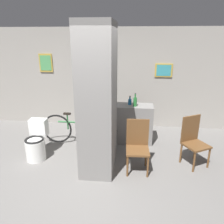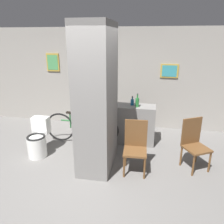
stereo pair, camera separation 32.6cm
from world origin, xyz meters
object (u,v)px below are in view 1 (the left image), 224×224
Objects in this scene: toilet at (36,143)px; bicycle at (79,129)px; bottle_tall at (135,101)px; chair_by_doorway at (193,139)px; chair_near_pillar at (137,144)px.

toilet reaches higher than bicycle.
bottle_tall is at bearing 24.26° from toilet.
bottle_tall reaches higher than bicycle.
bicycle is (0.71, 0.71, 0.03)m from toilet.
chair_by_doorway reaches higher than toilet.
chair_by_doorway is 2.44m from bicycle.
chair_near_pillar is (2.02, -0.18, 0.18)m from toilet.
toilet is 0.81× the size of chair_by_doorway.
chair_near_pillar and chair_by_doorway have the same top height.
toilet is 2.25m from bottle_tall.
toilet is 2.55× the size of bottle_tall.
chair_near_pillar is 0.55× the size of bicycle.
toilet is 0.44× the size of bicycle.
bottle_tall is (-1.12, 0.76, 0.50)m from chair_by_doorway.
toilet is 1.01m from bicycle.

